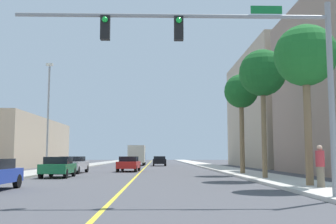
{
  "coord_description": "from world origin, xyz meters",
  "views": [
    {
      "loc": [
        1.51,
        -4.45,
        1.52
      ],
      "look_at": [
        2.01,
        13.82,
        3.49
      ],
      "focal_mm": 43.17,
      "sensor_mm": 36.0,
      "label": 1
    }
  ],
  "objects": [
    {
      "name": "street_lamp",
      "position": [
        -7.58,
        29.24,
        5.13
      ],
      "size": [
        0.56,
        0.28,
        9.11
      ],
      "color": "gray",
      "rests_on": "sidewalk_left"
    },
    {
      "name": "lane_marking_center",
      "position": [
        0.0,
        42.0,
        0.0
      ],
      "size": [
        0.16,
        144.0,
        0.01
      ],
      "primitive_type": "cube",
      "color": "yellow",
      "rests_on": "ground"
    },
    {
      "name": "pedestrian",
      "position": [
        8.59,
        12.99,
        1.06
      ],
      "size": [
        0.38,
        0.38,
        1.82
      ],
      "rotation": [
        0.0,
        0.0,
        4.8
      ],
      "color": "#726651",
      "rests_on": "sidewalk_right"
    },
    {
      "name": "building_right_far",
      "position": [
        21.07,
        50.38,
        7.66
      ],
      "size": [
        15.63,
        24.07,
        15.33
      ],
      "primitive_type": "cube",
      "color": "tan",
      "rests_on": "ground"
    },
    {
      "name": "car_black",
      "position": [
        1.86,
        54.91,
        0.74
      ],
      "size": [
        1.96,
        4.29,
        1.4
      ],
      "rotation": [
        0.0,
        0.0,
        0.01
      ],
      "color": "black",
      "rests_on": "ground"
    },
    {
      "name": "delivery_truck",
      "position": [
        -1.55,
        58.24,
        1.61
      ],
      "size": [
        2.45,
        7.99,
        3.01
      ],
      "rotation": [
        0.0,
        0.0,
        -0.01
      ],
      "color": "#194799",
      "rests_on": "ground"
    },
    {
      "name": "traffic_signal_mast",
      "position": [
        4.16,
        9.06,
        5.05
      ],
      "size": [
        10.93,
        0.36,
        6.7
      ],
      "color": "gray",
      "rests_on": "sidewalk_right"
    },
    {
      "name": "palm_near",
      "position": [
        8.56,
        14.17,
        6.17
      ],
      "size": [
        2.93,
        2.93,
        7.58
      ],
      "color": "brown",
      "rests_on": "sidewalk_right"
    },
    {
      "name": "palm_far",
      "position": [
        8.16,
        26.92,
        6.45
      ],
      "size": [
        2.67,
        2.67,
        7.77
      ],
      "color": "brown",
      "rests_on": "sidewalk_right"
    },
    {
      "name": "sidewalk_left",
      "position": [
        -8.76,
        42.0,
        0.07
      ],
      "size": [
        3.36,
        168.0,
        0.15
      ],
      "primitive_type": "cube",
      "color": "#9E9B93",
      "rests_on": "ground"
    },
    {
      "name": "palm_mid",
      "position": [
        8.19,
        20.54,
        6.65
      ],
      "size": [
        2.97,
        2.97,
        8.07
      ],
      "color": "brown",
      "rests_on": "sidewalk_right"
    },
    {
      "name": "car_green",
      "position": [
        -5.32,
        23.9,
        0.75
      ],
      "size": [
        1.87,
        3.82,
        1.42
      ],
      "rotation": [
        0.0,
        0.0,
        3.15
      ],
      "color": "#196638",
      "rests_on": "ground"
    },
    {
      "name": "ground",
      "position": [
        0.0,
        42.0,
        0.0
      ],
      "size": [
        192.0,
        192.0,
        0.0
      ],
      "primitive_type": "plane",
      "color": "#47474C"
    },
    {
      "name": "car_silver",
      "position": [
        -5.76,
        30.73,
        0.76
      ],
      "size": [
        2.11,
        4.65,
        1.43
      ],
      "rotation": [
        0.0,
        0.0,
        3.11
      ],
      "color": "#BCBCC1",
      "rests_on": "ground"
    },
    {
      "name": "sidewalk_right",
      "position": [
        8.76,
        42.0,
        0.07
      ],
      "size": [
        3.36,
        168.0,
        0.15
      ],
      "primitive_type": "cube",
      "color": "beige",
      "rests_on": "ground"
    },
    {
      "name": "car_red",
      "position": [
        -1.16,
        34.29,
        0.75
      ],
      "size": [
        2.04,
        4.6,
        1.42
      ],
      "rotation": [
        0.0,
        0.0,
        -0.05
      ],
      "color": "red",
      "rests_on": "ground"
    }
  ]
}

